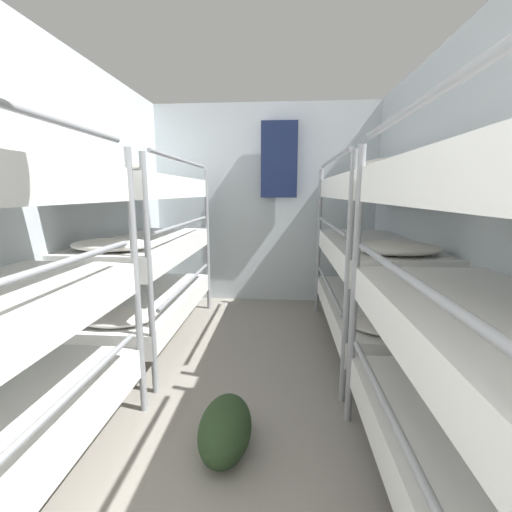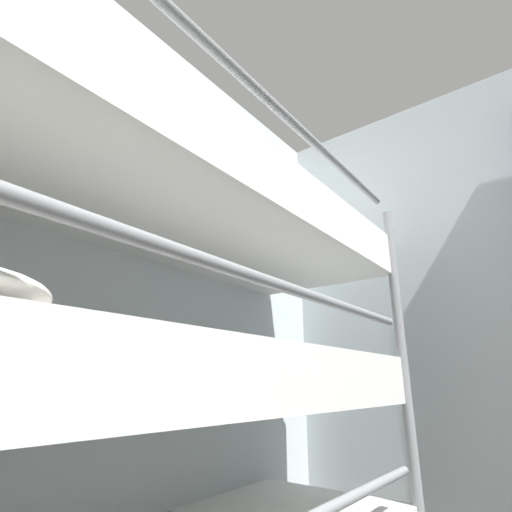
# 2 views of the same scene
# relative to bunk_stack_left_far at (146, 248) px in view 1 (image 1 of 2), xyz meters

# --- Properties ---
(wall_left) EXTENTS (0.06, 4.96, 2.51)m
(wall_left) POSITION_rel_bunk_stack_left_far_xyz_m (-0.40, -1.05, 0.34)
(wall_left) COLOR silver
(wall_left) RESTS_ON ground_plane
(wall_right) EXTENTS (0.06, 4.96, 2.51)m
(wall_right) POSITION_rel_bunk_stack_left_far_xyz_m (2.46, -1.05, 0.34)
(wall_right) COLOR silver
(wall_right) RESTS_ON ground_plane
(wall_back) EXTENTS (2.92, 0.06, 2.51)m
(wall_back) POSITION_rel_bunk_stack_left_far_xyz_m (1.03, 1.40, 0.34)
(wall_back) COLOR silver
(wall_back) RESTS_ON ground_plane
(bunk_stack_left_far) EXTENTS (0.76, 1.87, 1.72)m
(bunk_stack_left_far) POSITION_rel_bunk_stack_left_far_xyz_m (0.00, 0.00, 0.00)
(bunk_stack_left_far) COLOR gray
(bunk_stack_left_far) RESTS_ON ground_plane
(bunk_stack_right_far) EXTENTS (0.76, 1.87, 1.72)m
(bunk_stack_right_far) POSITION_rel_bunk_stack_left_far_xyz_m (2.05, 0.00, 0.00)
(bunk_stack_right_far) COLOR gray
(bunk_stack_right_far) RESTS_ON ground_plane
(duffel_bag) EXTENTS (0.29, 0.50, 0.29)m
(duffel_bag) POSITION_rel_bunk_stack_left_far_xyz_m (0.96, -1.40, -0.77)
(duffel_bag) COLOR #23381E
(duffel_bag) RESTS_ON ground_plane
(hanging_coat) EXTENTS (0.44, 0.12, 0.90)m
(hanging_coat) POSITION_rel_bunk_stack_left_far_xyz_m (1.21, 1.25, 0.90)
(hanging_coat) COLOR #192347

